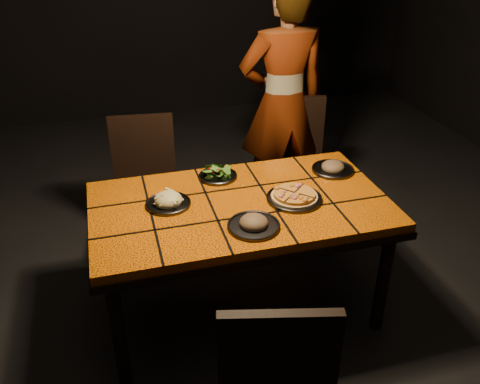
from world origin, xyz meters
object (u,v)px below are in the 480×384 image
object	(u,v)px
chair_near	(274,373)
chair_far_right	(296,154)
chair_far_left	(145,177)
plate_pasta	(168,202)
plate_pizza	(294,197)
diner	(283,104)
dining_table	(240,214)

from	to	relation	value
chair_near	chair_far_right	xyz separation A→B (m)	(0.81, 1.87, -0.00)
chair_near	chair_far_left	xyz separation A→B (m)	(-0.30, 1.82, -0.01)
chair_near	plate_pasta	size ratio (longest dim) A/B	3.97
chair_far_left	plate_pizza	bearing A→B (deg)	-44.04
chair_near	chair_far_right	bearing A→B (deg)	-99.57
chair_far_left	plate_pasta	xyz separation A→B (m)	(0.06, -0.76, 0.23)
chair_far_right	diner	bearing A→B (deg)	131.51
chair_far_right	plate_pasta	size ratio (longest dim) A/B	3.94
dining_table	chair_far_left	size ratio (longest dim) A/B	1.71
chair_far_left	diner	size ratio (longest dim) A/B	0.53
dining_table	diner	distance (m)	1.21
chair_near	chair_far_left	distance (m)	1.84
chair_near	plate_pasta	distance (m)	1.11
chair_near	diner	bearing A→B (deg)	-96.42
diner	dining_table	bearing A→B (deg)	58.70
dining_table	diner	world-z (taller)	diner
chair_far_left	diner	distance (m)	1.12
plate_pizza	chair_near	bearing A→B (deg)	-114.68
dining_table	plate_pizza	xyz separation A→B (m)	(0.29, -0.05, 0.10)
plate_pizza	plate_pasta	xyz separation A→B (m)	(-0.67, 0.13, 0.00)
dining_table	chair_near	distance (m)	1.00
plate_pizza	plate_pasta	size ratio (longest dim) A/B	1.49
chair_far_left	diner	bearing A→B (deg)	16.67
chair_near	diner	world-z (taller)	diner
chair_near	chair_far_right	distance (m)	2.04
chair_near	chair_far_right	size ratio (longest dim) A/B	1.01
chair_far_left	chair_far_right	size ratio (longest dim) A/B	0.99
dining_table	diner	bearing A→B (deg)	59.29
chair_far_left	plate_pizza	xyz separation A→B (m)	(0.73, -0.89, 0.23)
dining_table	chair_near	xyz separation A→B (m)	(-0.13, -0.98, -0.12)
chair_near	plate_pizza	distance (m)	1.04
dining_table	plate_pizza	distance (m)	0.31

